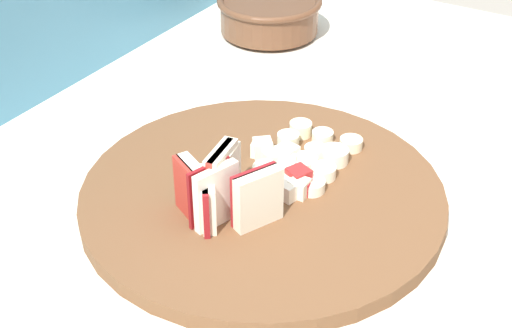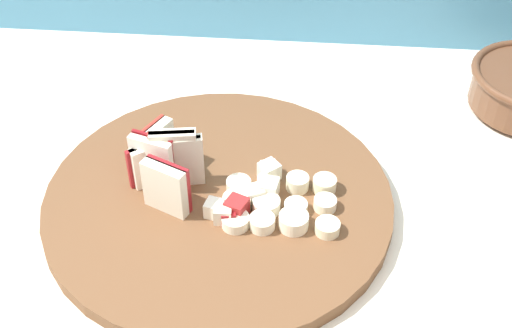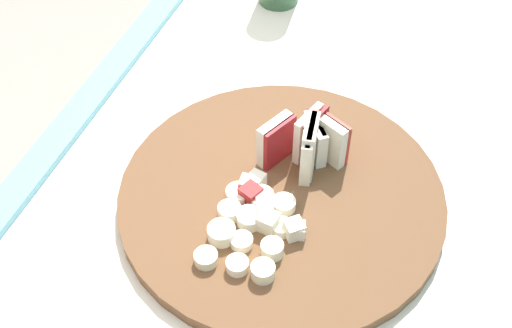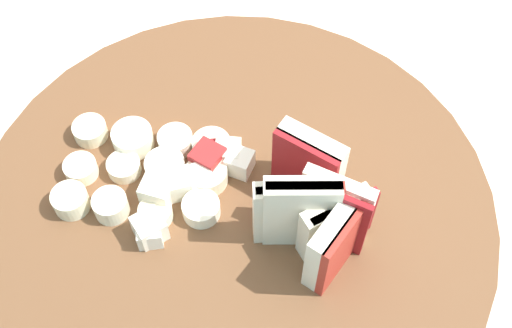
{
  "view_description": "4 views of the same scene",
  "coord_description": "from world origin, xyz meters",
  "px_view_note": "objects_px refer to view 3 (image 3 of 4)",
  "views": [
    {
      "loc": [
        -0.41,
        -0.32,
        1.38
      ],
      "look_at": [
        0.11,
        -0.0,
        0.97
      ],
      "focal_mm": 51.24,
      "sensor_mm": 36.0,
      "label": 1
    },
    {
      "loc": [
        0.19,
        -0.53,
        1.45
      ],
      "look_at": [
        0.14,
        -0.0,
        0.99
      ],
      "focal_mm": 47.35,
      "sensor_mm": 36.0,
      "label": 2
    },
    {
      "loc": [
        0.57,
        0.12,
        1.53
      ],
      "look_at": [
        0.1,
        -0.05,
        0.98
      ],
      "focal_mm": 46.94,
      "sensor_mm": 36.0,
      "label": 3
    },
    {
      "loc": [
        0.06,
        0.21,
        1.36
      ],
      "look_at": [
        0.09,
        -0.05,
        0.96
      ],
      "focal_mm": 46.63,
      "sensor_mm": 36.0,
      "label": 4
    }
  ],
  "objects_px": {
    "apple_dice_pile": "(265,206)",
    "banana_slice_rows": "(248,228)",
    "apple_wedge_fan": "(307,142)",
    "cutting_board": "(281,197)"
  },
  "relations": [
    {
      "from": "apple_wedge_fan",
      "to": "banana_slice_rows",
      "type": "xyz_separation_m",
      "value": [
        0.12,
        -0.03,
        -0.02
      ]
    },
    {
      "from": "cutting_board",
      "to": "apple_dice_pile",
      "type": "bearing_deg",
      "value": -14.21
    },
    {
      "from": "apple_wedge_fan",
      "to": "banana_slice_rows",
      "type": "bearing_deg",
      "value": -12.84
    },
    {
      "from": "apple_dice_pile",
      "to": "apple_wedge_fan",
      "type": "bearing_deg",
      "value": 167.71
    },
    {
      "from": "cutting_board",
      "to": "apple_dice_pile",
      "type": "distance_m",
      "value": 0.04
    },
    {
      "from": "apple_wedge_fan",
      "to": "apple_dice_pile",
      "type": "xyz_separation_m",
      "value": [
        0.09,
        -0.02,
        -0.02
      ]
    },
    {
      "from": "apple_wedge_fan",
      "to": "apple_dice_pile",
      "type": "distance_m",
      "value": 0.09
    },
    {
      "from": "cutting_board",
      "to": "banana_slice_rows",
      "type": "distance_m",
      "value": 0.07
    },
    {
      "from": "apple_dice_pile",
      "to": "banana_slice_rows",
      "type": "height_order",
      "value": "apple_dice_pile"
    },
    {
      "from": "apple_wedge_fan",
      "to": "apple_dice_pile",
      "type": "bearing_deg",
      "value": -12.29
    }
  ]
}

